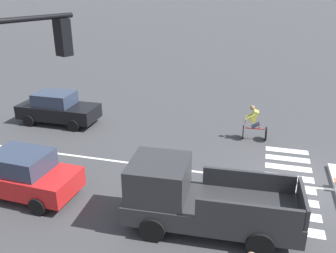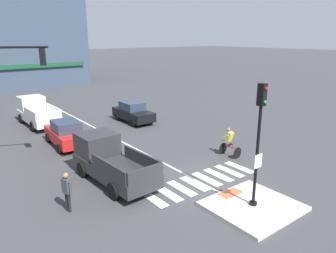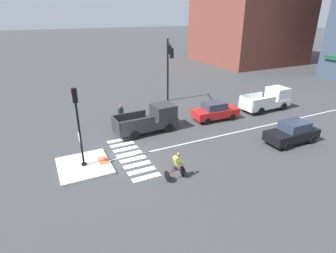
{
  "view_description": "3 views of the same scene",
  "coord_description": "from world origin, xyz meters",
  "px_view_note": "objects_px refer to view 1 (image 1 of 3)",
  "views": [
    {
      "loc": [
        -12.3,
        1.83,
        6.98
      ],
      "look_at": [
        0.92,
        5.4,
        1.38
      ],
      "focal_mm": 38.36,
      "sensor_mm": 36.0,
      "label": 1
    },
    {
      "loc": [
        -9.83,
        -9.79,
        6.8
      ],
      "look_at": [
        1.01,
        4.43,
        1.69
      ],
      "focal_mm": 34.16,
      "sensor_mm": 36.0,
      "label": 2
    },
    {
      "loc": [
        15.8,
        -4.43,
        9.12
      ],
      "look_at": [
        -1.24,
        3.87,
        1.1
      ],
      "focal_mm": 29.37,
      "sensor_mm": 36.0,
      "label": 3
    }
  ],
  "objects_px": {
    "pickup_truck_charcoal_westbound_near": "(196,198)",
    "cyclist": "(254,122)",
    "car_red_westbound_far": "(20,174)",
    "car_black_eastbound_far": "(58,108)"
  },
  "relations": [
    {
      "from": "pickup_truck_charcoal_westbound_near",
      "to": "cyclist",
      "type": "distance_m",
      "value": 7.18
    },
    {
      "from": "car_red_westbound_far",
      "to": "car_black_eastbound_far",
      "type": "bearing_deg",
      "value": 20.62
    },
    {
      "from": "car_black_eastbound_far",
      "to": "cyclist",
      "type": "height_order",
      "value": "cyclist"
    },
    {
      "from": "car_red_westbound_far",
      "to": "cyclist",
      "type": "height_order",
      "value": "cyclist"
    },
    {
      "from": "car_red_westbound_far",
      "to": "cyclist",
      "type": "distance_m",
      "value": 10.21
    },
    {
      "from": "pickup_truck_charcoal_westbound_near",
      "to": "cyclist",
      "type": "xyz_separation_m",
      "value": [
        7.04,
        -1.38,
        -0.11
      ]
    },
    {
      "from": "car_black_eastbound_far",
      "to": "car_red_westbound_far",
      "type": "distance_m",
      "value": 6.84
    },
    {
      "from": "car_black_eastbound_far",
      "to": "pickup_truck_charcoal_westbound_near",
      "type": "bearing_deg",
      "value": -127.42
    },
    {
      "from": "cyclist",
      "to": "car_black_eastbound_far",
      "type": "bearing_deg",
      "value": 92.85
    },
    {
      "from": "car_black_eastbound_far",
      "to": "pickup_truck_charcoal_westbound_near",
      "type": "height_order",
      "value": "pickup_truck_charcoal_westbound_near"
    }
  ]
}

